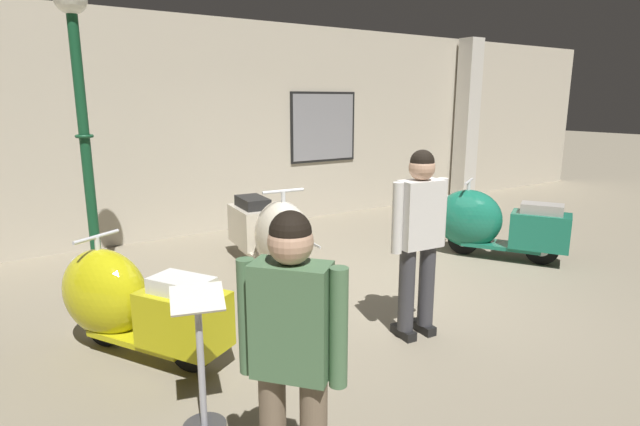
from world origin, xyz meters
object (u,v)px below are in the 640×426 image
Objects in this scene: scooter_2 at (490,223)px; visitor_1 at (419,231)px; scooter_1 at (273,235)px; visitor_0 at (292,349)px; lamppost at (82,110)px; info_stanchion at (202,373)px; scooter_0 at (128,302)px.

visitor_1 reaches higher than scooter_2.
visitor_0 is at bearing -20.99° from scooter_1.
lamppost is (-4.60, 1.72, 1.50)m from scooter_2.
scooter_2 is 5.13m from lamppost.
scooter_1 is 2.91m from info_stanchion.
lamppost reaches higher than visitor_1.
lamppost is at bearing 52.22° from visitor_0.
visitor_0 is (-1.60, -3.24, 0.42)m from scooter_1.
scooter_1 is 2.92m from scooter_2.
scooter_0 reaches higher than info_stanchion.
scooter_2 reaches higher than scooter_0.
visitor_0 reaches higher than scooter_2.
scooter_2 is 0.52× the size of lamppost.
scooter_2 is at bearing -59.48° from visitor_1.
visitor_1 is (2.16, -2.89, -1.00)m from lamppost.
visitor_0 is at bearing 125.72° from visitor_1.
scooter_0 is 4.66m from scooter_2.
lamppost is at bearing 38.83° from scooter_2.
scooter_0 is at bearing -91.93° from lamppost.
scooter_2 is 1.06× the size of visitor_0.
visitor_1 is 2.16m from info_stanchion.
lamppost reaches higher than scooter_0.
visitor_0 reaches higher than scooter_1.
scooter_1 is at bearing -23.39° from lamppost.
scooter_0 is 2.15m from scooter_1.
scooter_0 is at bearing 69.32° from visitor_1.
visitor_0 is at bearing -86.69° from lamppost.
scooter_0 is at bearing 56.49° from visitor_0.
visitor_1 is at bearing -146.15° from scooter_0.
visitor_0 is 2.24m from visitor_1.
lamppost reaches higher than visitor_0.
scooter_0 is 2.52m from visitor_1.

